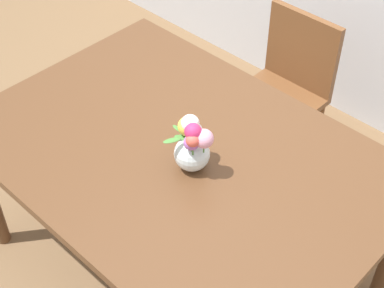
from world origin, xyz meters
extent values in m
plane|color=brown|center=(0.00, 0.00, 0.00)|extent=(12.00, 12.00, 0.00)
cube|color=brown|center=(0.00, 0.00, 0.76)|extent=(1.70, 1.19, 0.04)
cylinder|color=brown|center=(-0.77, 0.51, 0.37)|extent=(0.07, 0.07, 0.74)
cube|color=brown|center=(-0.14, 0.85, 0.46)|extent=(0.42, 0.42, 0.04)
cylinder|color=brown|center=(0.04, 0.67, 0.22)|extent=(0.04, 0.04, 0.44)
cylinder|color=brown|center=(-0.32, 0.67, 0.22)|extent=(0.04, 0.04, 0.44)
cylinder|color=brown|center=(0.04, 1.03, 0.22)|extent=(0.04, 0.04, 0.44)
cylinder|color=brown|center=(-0.32, 1.03, 0.22)|extent=(0.04, 0.04, 0.44)
cube|color=brown|center=(-0.14, 1.05, 0.69)|extent=(0.42, 0.04, 0.42)
sphere|color=silver|center=(0.10, -0.03, 0.85)|extent=(0.14, 0.14, 0.14)
sphere|color=white|center=(0.07, -0.01, 0.97)|extent=(0.07, 0.07, 0.07)
cylinder|color=#478438|center=(0.07, -0.01, 0.93)|extent=(0.01, 0.01, 0.07)
sphere|color=#EFD14C|center=(0.06, -0.01, 0.95)|extent=(0.08, 0.08, 0.08)
cylinder|color=#478438|center=(0.06, -0.01, 0.92)|extent=(0.01, 0.01, 0.05)
sphere|color=white|center=(0.08, 0.00, 0.94)|extent=(0.05, 0.05, 0.05)
cylinder|color=#478438|center=(0.08, 0.00, 0.92)|extent=(0.01, 0.01, 0.05)
sphere|color=#B266C6|center=(0.12, -0.06, 0.94)|extent=(0.06, 0.06, 0.06)
cylinder|color=#478438|center=(0.12, -0.06, 0.92)|extent=(0.01, 0.01, 0.05)
sphere|color=#D12D66|center=(0.12, -0.05, 0.99)|extent=(0.06, 0.06, 0.06)
cylinder|color=#478438|center=(0.12, -0.05, 0.94)|extent=(0.01, 0.01, 0.09)
sphere|color=#EA9EBC|center=(0.16, -0.03, 0.96)|extent=(0.07, 0.07, 0.07)
cylinder|color=#478438|center=(0.16, -0.03, 0.93)|extent=(0.01, 0.01, 0.07)
sphere|color=#E55B4C|center=(0.14, -0.07, 0.97)|extent=(0.05, 0.05, 0.05)
cylinder|color=#478438|center=(0.14, -0.07, 0.93)|extent=(0.01, 0.01, 0.07)
ellipsoid|color=#478438|center=(0.01, -0.01, 0.91)|extent=(0.07, 0.04, 0.02)
ellipsoid|color=#478438|center=(0.05, -0.04, 0.91)|extent=(0.07, 0.04, 0.03)
ellipsoid|color=#478438|center=(0.06, -0.10, 0.94)|extent=(0.05, 0.07, 0.01)
ellipsoid|color=#478438|center=(0.04, -0.02, 0.91)|extent=(0.07, 0.04, 0.02)
camera|label=1|loc=(1.21, -1.20, 2.40)|focal=54.98mm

